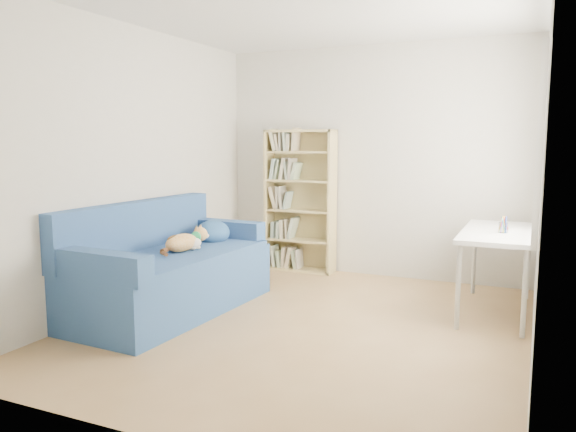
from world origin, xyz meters
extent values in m
plane|color=#987244|center=(0.00, 0.00, 0.00)|extent=(4.00, 4.00, 0.00)
cube|color=silver|center=(0.00, 2.00, 1.30)|extent=(3.50, 0.04, 2.60)
cube|color=silver|center=(0.00, -2.00, 1.30)|extent=(3.50, 0.04, 2.60)
cube|color=silver|center=(-1.75, 0.00, 1.30)|extent=(0.04, 4.00, 2.60)
cube|color=silver|center=(1.75, 0.00, 1.30)|extent=(0.04, 4.00, 2.60)
cube|color=white|center=(0.00, 0.00, 2.60)|extent=(3.50, 4.00, 0.04)
cube|color=white|center=(1.75, 0.60, 1.50)|extent=(0.01, 1.20, 1.30)
cube|color=navy|center=(-1.26, -0.12, 0.25)|extent=(1.04, 2.04, 0.50)
cube|color=navy|center=(-1.64, -0.12, 0.74)|extent=(0.28, 2.00, 0.49)
cube|color=navy|center=(-1.26, 0.79, 0.61)|extent=(0.95, 0.23, 0.22)
cube|color=navy|center=(-1.26, -1.02, 0.61)|extent=(0.95, 0.23, 0.22)
cube|color=navy|center=(-1.24, -0.12, 0.52)|extent=(1.02, 1.88, 0.06)
ellipsoid|color=#2A5489|center=(-1.23, 0.55, 0.62)|extent=(0.33, 0.36, 0.25)
ellipsoid|color=#BD6815|center=(-1.19, -0.05, 0.63)|extent=(0.22, 0.39, 0.16)
ellipsoid|color=silver|center=(-1.13, 0.06, 0.61)|extent=(0.13, 0.17, 0.10)
ellipsoid|color=#351D0E|center=(-1.21, -0.09, 0.66)|extent=(0.13, 0.20, 0.08)
sphere|color=#BD6815|center=(-1.17, 0.23, 0.66)|extent=(0.14, 0.14, 0.14)
cone|color=#BD6815|center=(-1.19, 0.26, 0.73)|extent=(0.06, 0.06, 0.07)
cone|color=#BD6815|center=(-1.19, 0.20, 0.73)|extent=(0.06, 0.06, 0.07)
cylinder|color=#26BE6E|center=(-1.17, 0.16, 0.64)|extent=(0.11, 0.04, 0.11)
cylinder|color=#351D0E|center=(-1.20, -0.27, 0.59)|extent=(0.09, 0.16, 0.05)
cube|color=tan|center=(-1.23, 1.85, 0.83)|extent=(0.03, 0.26, 1.67)
cube|color=tan|center=(-0.42, 1.85, 0.83)|extent=(0.03, 0.26, 1.67)
cube|color=tan|center=(-0.83, 1.85, 1.65)|extent=(0.83, 0.26, 0.03)
cube|color=tan|center=(-0.83, 1.85, 0.01)|extent=(0.83, 0.26, 0.03)
cube|color=tan|center=(-0.83, 1.97, 0.83)|extent=(0.83, 0.02, 1.67)
cube|color=white|center=(1.43, 1.03, 0.73)|extent=(0.60, 1.31, 0.04)
cylinder|color=silver|center=(1.68, 1.64, 0.35)|extent=(0.04, 0.04, 0.71)
cylinder|color=silver|center=(1.68, 0.43, 0.35)|extent=(0.04, 0.04, 0.71)
cylinder|color=silver|center=(1.18, 1.64, 0.35)|extent=(0.04, 0.04, 0.71)
cylinder|color=silver|center=(1.18, 0.43, 0.35)|extent=(0.04, 0.04, 0.71)
cylinder|color=white|center=(1.48, 0.93, 0.79)|extent=(0.08, 0.08, 0.09)
camera|label=1|loc=(1.73, -4.21, 1.54)|focal=35.00mm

